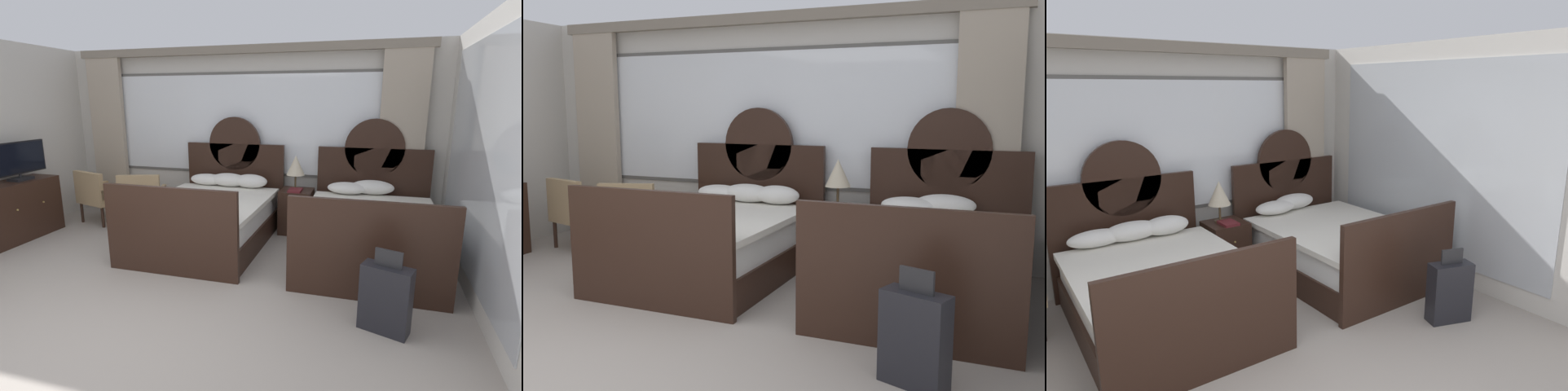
{
  "view_description": "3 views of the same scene",
  "coord_description": "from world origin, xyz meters",
  "views": [
    {
      "loc": [
        1.98,
        -2.21,
        1.9
      ],
      "look_at": [
        0.81,
        1.88,
        0.85
      ],
      "focal_mm": 26.9,
      "sensor_mm": 36.0,
      "label": 1
    },
    {
      "loc": [
        2.72,
        -2.42,
        1.66
      ],
      "look_at": [
        0.81,
        2.13,
        0.9
      ],
      "focal_mm": 39.97,
      "sensor_mm": 36.0,
      "label": 2
    },
    {
      "loc": [
        -1.32,
        -1.59,
        2.21
      ],
      "look_at": [
        1.38,
        2.14,
        1.11
      ],
      "focal_mm": 31.86,
      "sensor_mm": 36.0,
      "label": 3
    }
  ],
  "objects": [
    {
      "name": "suitcase_on_floor",
      "position": [
        2.16,
        0.9,
        0.3
      ],
      "size": [
        0.44,
        0.3,
        0.73
      ],
      "color": "black",
      "rests_on": "ground_plane"
    },
    {
      "name": "wall_right_mirror",
      "position": [
        3.0,
        1.54,
        1.35
      ],
      "size": [
        0.08,
        4.23,
        2.7
      ],
      "color": "beige",
      "rests_on": "ground_plane"
    },
    {
      "name": "nightstand_between_beds",
      "position": [
        0.97,
        3.21,
        0.32
      ],
      "size": [
        0.46,
        0.48,
        0.64
      ],
      "color": "black",
      "rests_on": "ground_plane"
    },
    {
      "name": "book_on_nightstand",
      "position": [
        0.96,
        3.12,
        0.65
      ],
      "size": [
        0.18,
        0.26,
        0.03
      ],
      "color": "maroon",
      "rests_on": "nightstand_between_beds"
    },
    {
      "name": "table_lamp_on_nightstand",
      "position": [
        0.93,
        3.27,
        0.98
      ],
      "size": [
        0.27,
        0.27,
        0.49
      ],
      "color": "brown",
      "rests_on": "nightstand_between_beds"
    },
    {
      "name": "bed_near_mirror",
      "position": [
        2.0,
        2.49,
        0.36
      ],
      "size": [
        1.56,
        2.17,
        1.65
      ],
      "color": "black",
      "rests_on": "ground_plane"
    },
    {
      "name": "bed_near_window",
      "position": [
        -0.07,
        2.5,
        0.36
      ],
      "size": [
        1.56,
        2.17,
        1.65
      ],
      "color": "black",
      "rests_on": "ground_plane"
    },
    {
      "name": "wall_back_window",
      "position": [
        0.0,
        3.64,
        1.42
      ],
      "size": [
        5.93,
        0.22,
        2.7
      ],
      "color": "beige",
      "rests_on": "ground_plane"
    }
  ]
}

